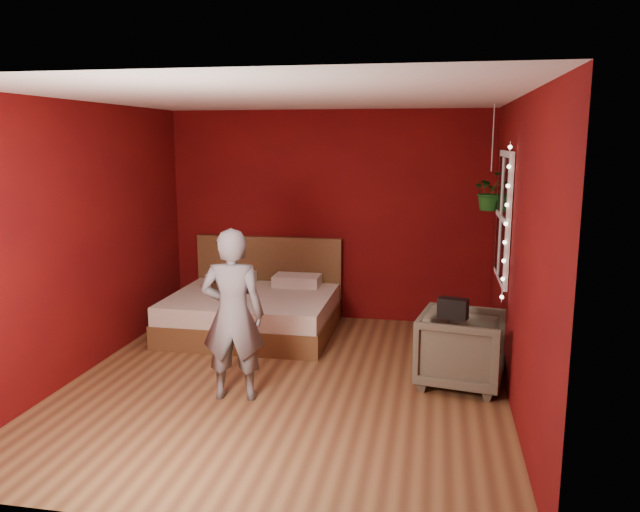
# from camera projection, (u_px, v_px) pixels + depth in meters

# --- Properties ---
(floor) EXTENTS (4.50, 4.50, 0.00)m
(floor) POSITION_uv_depth(u_px,v_px,m) (287.00, 383.00, 5.83)
(floor) COLOR brown
(floor) RESTS_ON ground
(room_walls) EXTENTS (4.04, 4.54, 2.62)m
(room_walls) POSITION_uv_depth(u_px,v_px,m) (285.00, 204.00, 5.52)
(room_walls) COLOR #620C0A
(room_walls) RESTS_ON ground
(window) EXTENTS (0.05, 0.97, 1.27)m
(window) POSITION_uv_depth(u_px,v_px,m) (503.00, 217.00, 6.07)
(window) COLOR white
(window) RESTS_ON room_walls
(fairy_lights) EXTENTS (0.04, 0.04, 1.45)m
(fairy_lights) POSITION_uv_depth(u_px,v_px,m) (506.00, 224.00, 5.56)
(fairy_lights) COLOR silver
(fairy_lights) RESTS_ON room_walls
(bed) EXTENTS (1.87, 1.59, 1.03)m
(bed) POSITION_uv_depth(u_px,v_px,m) (254.00, 309.00, 7.36)
(bed) COLOR brown
(bed) RESTS_ON ground
(person) EXTENTS (0.59, 0.43, 1.51)m
(person) POSITION_uv_depth(u_px,v_px,m) (233.00, 315.00, 5.36)
(person) COLOR slate
(person) RESTS_ON ground
(armchair) EXTENTS (0.88, 0.86, 0.69)m
(armchair) POSITION_uv_depth(u_px,v_px,m) (462.00, 349.00, 5.72)
(armchair) COLOR #63634E
(armchair) RESTS_ON ground
(handbag) EXTENTS (0.28, 0.19, 0.18)m
(handbag) POSITION_uv_depth(u_px,v_px,m) (453.00, 308.00, 5.46)
(handbag) COLOR black
(handbag) RESTS_ON armchair
(throw_pillow) EXTENTS (0.55, 0.55, 0.15)m
(throw_pillow) POSITION_uv_depth(u_px,v_px,m) (229.00, 284.00, 7.41)
(throw_pillow) COLOR black
(throw_pillow) RESTS_ON bed
(hanging_plant) EXTENTS (0.47, 0.45, 1.10)m
(hanging_plant) POSITION_uv_depth(u_px,v_px,m) (490.00, 191.00, 6.60)
(hanging_plant) COLOR silver
(hanging_plant) RESTS_ON room_walls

